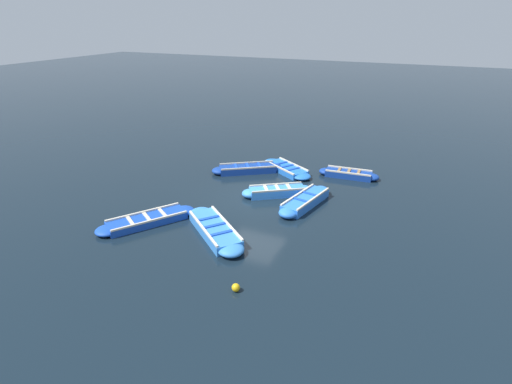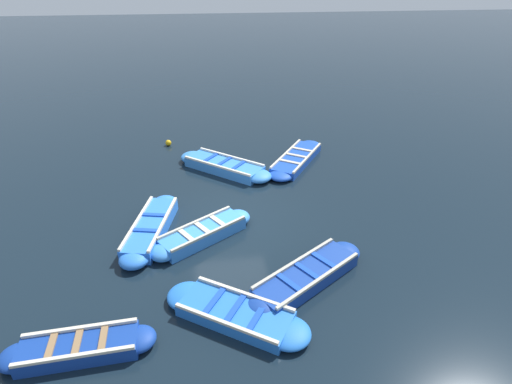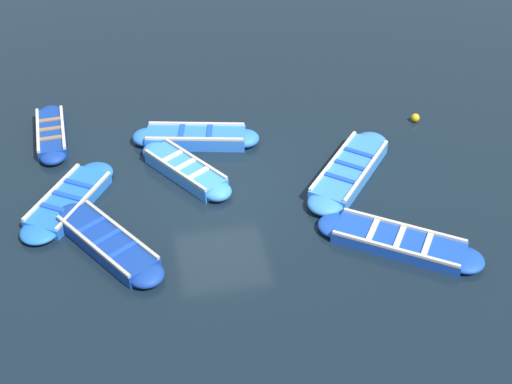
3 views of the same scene
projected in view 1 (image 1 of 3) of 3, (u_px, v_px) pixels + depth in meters
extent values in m
plane|color=black|center=(254.00, 199.00, 18.10)|extent=(120.00, 120.00, 0.00)
cube|color=blue|center=(286.00, 169.00, 21.21)|extent=(2.67, 2.21, 0.28)
ellipsoid|color=blue|center=(273.00, 162.00, 22.16)|extent=(1.33, 1.32, 0.28)
ellipsoid|color=blue|center=(301.00, 176.00, 20.25)|extent=(1.33, 1.32, 0.28)
cube|color=beige|center=(279.00, 167.00, 20.90)|extent=(2.12, 1.39, 0.07)
cube|color=beige|center=(294.00, 164.00, 21.37)|extent=(2.12, 1.39, 0.07)
cube|color=#1947B7|center=(280.00, 163.00, 21.55)|extent=(0.60, 0.84, 0.04)
cube|color=#1947B7|center=(286.00, 166.00, 21.14)|extent=(0.60, 0.84, 0.04)
cube|color=#1947B7|center=(293.00, 169.00, 20.74)|extent=(0.60, 0.84, 0.04)
cube|color=#3884E0|center=(277.00, 192.00, 18.38)|extent=(2.55, 2.08, 0.36)
ellipsoid|color=#3884E0|center=(250.00, 193.00, 18.19)|extent=(1.05, 1.04, 0.36)
ellipsoid|color=#3884E0|center=(304.00, 190.00, 18.58)|extent=(1.05, 1.04, 0.36)
cube|color=#B2AD9E|center=(279.00, 190.00, 17.97)|extent=(2.10, 1.45, 0.07)
cube|color=#B2AD9E|center=(276.00, 184.00, 18.62)|extent=(2.10, 1.45, 0.07)
cube|color=beige|center=(266.00, 188.00, 18.22)|extent=(0.51, 0.67, 0.04)
cube|color=beige|center=(277.00, 188.00, 18.30)|extent=(0.51, 0.67, 0.04)
cube|color=beige|center=(289.00, 187.00, 18.38)|extent=(0.51, 0.67, 0.04)
cube|color=blue|center=(305.00, 201.00, 17.43)|extent=(1.43, 2.93, 0.38)
ellipsoid|color=blue|center=(288.00, 213.00, 16.40)|extent=(0.94, 0.96, 0.38)
ellipsoid|color=blue|center=(320.00, 191.00, 18.47)|extent=(0.94, 0.96, 0.38)
cube|color=beige|center=(313.00, 199.00, 17.13)|extent=(0.66, 2.71, 0.07)
cube|color=beige|center=(298.00, 194.00, 17.55)|extent=(0.66, 2.71, 0.07)
cube|color=#1947B7|center=(301.00, 200.00, 17.06)|extent=(0.77, 0.30, 0.04)
cube|color=#1947B7|center=(310.00, 194.00, 17.64)|extent=(0.77, 0.30, 0.04)
cube|color=navy|center=(248.00, 169.00, 21.10)|extent=(2.93, 2.38, 0.34)
ellipsoid|color=navy|center=(220.00, 171.00, 20.88)|extent=(1.18, 1.17, 0.34)
ellipsoid|color=navy|center=(275.00, 167.00, 21.33)|extent=(1.18, 1.17, 0.34)
cube|color=#B2AD9E|center=(249.00, 168.00, 20.65)|extent=(2.43, 1.67, 0.07)
cube|color=#B2AD9E|center=(246.00, 163.00, 21.39)|extent=(2.43, 1.67, 0.07)
cube|color=#1947B7|center=(236.00, 166.00, 20.93)|extent=(0.56, 0.74, 0.04)
cube|color=#1947B7|center=(248.00, 166.00, 21.03)|extent=(0.56, 0.74, 0.04)
cube|color=#1947B7|center=(259.00, 165.00, 21.12)|extent=(0.56, 0.74, 0.04)
cube|color=navy|center=(349.00, 174.00, 20.45)|extent=(2.36, 0.93, 0.32)
ellipsoid|color=navy|center=(326.00, 171.00, 20.82)|extent=(0.78, 0.76, 0.32)
ellipsoid|color=navy|center=(372.00, 177.00, 20.08)|extent=(0.78, 0.76, 0.32)
cube|color=beige|center=(348.00, 173.00, 20.07)|extent=(2.27, 0.23, 0.07)
cube|color=beige|center=(350.00, 168.00, 20.67)|extent=(2.27, 0.23, 0.07)
cube|color=olive|center=(339.00, 170.00, 20.53)|extent=(0.18, 0.69, 0.04)
cube|color=olive|center=(349.00, 171.00, 20.38)|extent=(0.18, 0.69, 0.04)
cube|color=olive|center=(359.00, 172.00, 20.22)|extent=(0.18, 0.69, 0.04)
cube|color=#3884E0|center=(215.00, 230.00, 15.11)|extent=(3.02, 2.74, 0.36)
ellipsoid|color=#3884E0|center=(201.00, 213.00, 16.36)|extent=(1.36, 1.35, 0.36)
ellipsoid|color=#3884E0|center=(231.00, 249.00, 13.86)|extent=(1.36, 1.35, 0.36)
cube|color=silver|center=(203.00, 228.00, 14.83)|extent=(2.37, 1.96, 0.07)
cube|color=silver|center=(226.00, 222.00, 15.21)|extent=(2.37, 1.96, 0.07)
cube|color=#1947B7|center=(209.00, 218.00, 15.56)|extent=(0.68, 0.79, 0.04)
cube|color=#1947B7|center=(215.00, 225.00, 15.03)|extent=(0.68, 0.79, 0.04)
cube|color=#1947B7|center=(221.00, 233.00, 14.50)|extent=(0.68, 0.79, 0.04)
cube|color=#1947B7|center=(147.00, 220.00, 15.91)|extent=(2.53, 3.11, 0.28)
ellipsoid|color=#1947B7|center=(107.00, 230.00, 15.16)|extent=(1.27, 1.28, 0.28)
ellipsoid|color=#1947B7|center=(183.00, 211.00, 16.66)|extent=(1.27, 1.28, 0.28)
cube|color=beige|center=(150.00, 221.00, 15.49)|extent=(1.75, 2.56, 0.07)
cube|color=beige|center=(143.00, 212.00, 16.19)|extent=(1.75, 2.56, 0.07)
cube|color=beige|center=(130.00, 221.00, 15.53)|extent=(0.80, 0.60, 0.04)
cube|color=beige|center=(147.00, 217.00, 15.84)|extent=(0.80, 0.60, 0.04)
cube|color=beige|center=(163.00, 213.00, 16.16)|extent=(0.80, 0.60, 0.04)
sphere|color=#EAB214|center=(236.00, 288.00, 12.00)|extent=(0.25, 0.25, 0.25)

